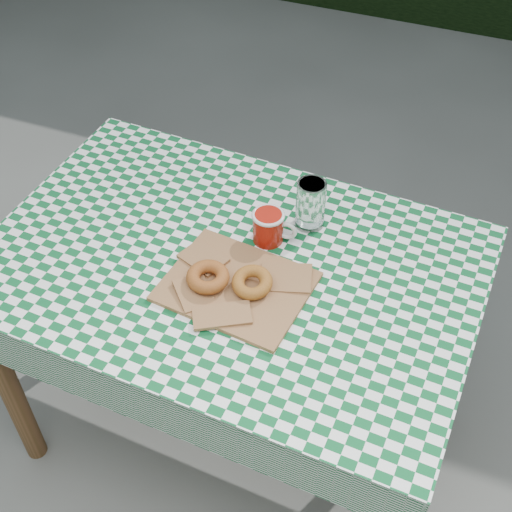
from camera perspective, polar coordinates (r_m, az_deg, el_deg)
The scene contains 8 objects.
ground at distance 2.31m, azimuth -3.22°, elevation -12.73°, with size 60.00×60.00×0.00m, color #54544F.
table at distance 1.97m, azimuth -1.92°, elevation -8.21°, with size 1.17×0.78×0.75m, color brown.
tablecloth at distance 1.68m, azimuth -2.23°, elevation -0.55°, with size 1.19×0.80×0.01m, color #0C5227.
paper_bag at distance 1.61m, azimuth -1.63°, elevation -2.44°, with size 0.33×0.26×0.02m, color #9A6B43.
bagel_front at distance 1.60m, azimuth -3.99°, elevation -1.73°, with size 0.10×0.10×0.03m, color #934D1E.
bagel_back at distance 1.58m, azimuth -0.32°, elevation -2.18°, with size 0.09×0.09×0.03m, color #9F6720.
coffee_mug at distance 1.70m, azimuth 1.00°, elevation 2.40°, with size 0.15×0.15×0.08m, color #961409, non-canonical shape.
drinking_glass at distance 1.73m, azimuth 4.52°, elevation 4.27°, with size 0.07×0.07×0.13m, color white.
Camera 1 is at (0.56, -1.08, 1.96)m, focal length 48.56 mm.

